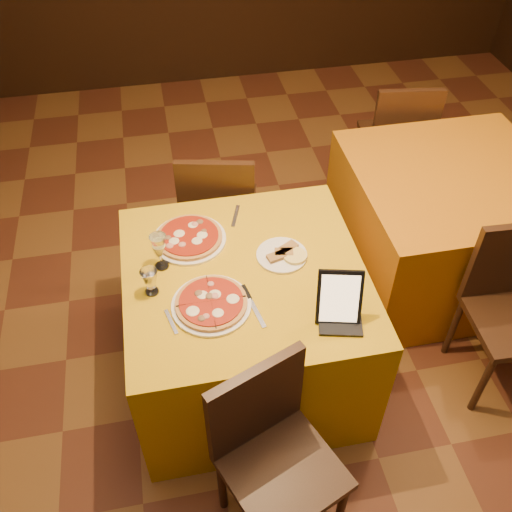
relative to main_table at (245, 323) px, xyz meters
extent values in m
cube|color=#5E2D19|center=(0.16, -0.20, -0.38)|extent=(6.00, 7.00, 0.01)
cube|color=gold|center=(0.00, 0.00, 0.00)|extent=(1.10, 1.10, 0.75)
cube|color=#B8690B|center=(1.28, 0.50, 0.00)|extent=(1.10, 1.10, 0.75)
cylinder|color=white|center=(-0.18, -0.17, 0.38)|extent=(0.34, 0.34, 0.01)
cylinder|color=#AD4C23|center=(-0.18, -0.17, 0.40)|extent=(0.31, 0.31, 0.02)
cylinder|color=white|center=(-0.22, 0.26, 0.38)|extent=(0.35, 0.35, 0.01)
cylinder|color=#AD4C23|center=(-0.22, 0.26, 0.40)|extent=(0.32, 0.32, 0.02)
cylinder|color=white|center=(0.19, 0.06, 0.38)|extent=(0.24, 0.24, 0.01)
cylinder|color=olive|center=(0.19, 0.06, 0.40)|extent=(0.15, 0.15, 0.02)
cube|color=black|center=(0.34, -0.33, 0.49)|extent=(0.20, 0.14, 0.23)
cube|color=#BBBAC1|center=(0.00, -0.22, 0.38)|extent=(0.07, 0.24, 0.01)
cube|color=silver|center=(-0.35, -0.23, 0.38)|extent=(0.05, 0.14, 0.01)
cube|color=#ABACB2|center=(0.03, 0.39, 0.38)|extent=(0.07, 0.16, 0.01)
camera|label=1|loc=(-0.29, -1.77, 2.24)|focal=40.00mm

